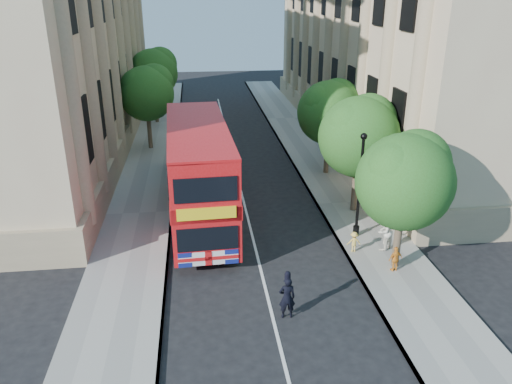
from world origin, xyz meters
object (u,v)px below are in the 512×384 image
object	(u,v)px
box_van	(191,154)
woman_pedestrian	(385,231)
double_decker_bus	(199,171)
police_constable	(287,298)
lamp_post	(359,190)

from	to	relation	value
box_van	woman_pedestrian	xyz separation A→B (m)	(8.74, -11.59, -0.36)
box_van	woman_pedestrian	size ratio (longest dim) A/B	2.80
double_decker_bus	police_constable	size ratio (longest dim) A/B	6.55
lamp_post	double_decker_bus	distance (m)	7.96
police_constable	lamp_post	bearing A→B (deg)	-127.47
double_decker_bus	box_van	world-z (taller)	double_decker_bus
woman_pedestrian	box_van	bearing A→B (deg)	-84.77
police_constable	box_van	bearing A→B (deg)	-78.04
lamp_post	box_van	size ratio (longest dim) A/B	1.01
lamp_post	woman_pedestrian	size ratio (longest dim) A/B	2.83
double_decker_bus	woman_pedestrian	xyz separation A→B (m)	(8.31, -4.24, -1.75)
box_van	woman_pedestrian	bearing A→B (deg)	-57.92
double_decker_bus	woman_pedestrian	size ratio (longest dim) A/B	6.04
double_decker_bus	woman_pedestrian	bearing A→B (deg)	-29.42
box_van	woman_pedestrian	distance (m)	14.52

